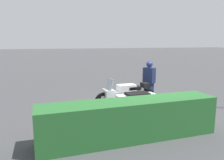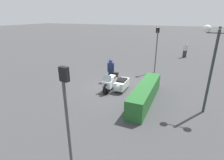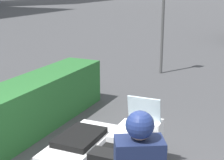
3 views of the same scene
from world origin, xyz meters
name	(u,v)px [view 3 (image 3 of 3)]	position (x,y,z in m)	size (l,w,h in m)	color
police_motorcycle	(104,151)	(0.58, 0.15, 0.47)	(2.44, 1.28, 1.16)	black
hedge_bush_curbside	(26,108)	(1.46, 2.26, 0.51)	(4.64, 0.87, 1.01)	#28662D
traffic_light_near	(163,3)	(6.95, 1.23, 2.22)	(0.23, 0.28, 3.38)	#4C4C4C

